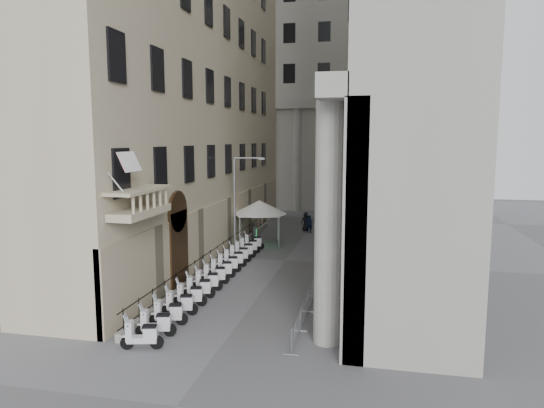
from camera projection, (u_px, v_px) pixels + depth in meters
The scene contains 35 objects.
ground at pixel (176, 406), 15.49m from camera, with size 120.00×120.00×0.00m, color #525154.
left_building at pixel (194, 24), 36.11m from camera, with size 5.00×36.00×34.00m, color #C4B696.
far_building at pixel (328, 86), 60.03m from camera, with size 22.00×10.00×30.00m, color #ABA9A2.
iron_fence at pixel (222, 262), 33.83m from camera, with size 0.30×28.00×1.40m, color black, non-canonical shape.
blue_awning at pixel (350, 243), 39.83m from camera, with size 1.60×3.00×3.00m, color navy, non-canonical shape.
flag at pixel (136, 335), 21.16m from camera, with size 1.00×1.40×8.20m, color #9E0C11, non-canonical shape.
scooter_0 at pixel (143, 349), 19.72m from camera, with size 0.56×1.40×1.50m, color silver, non-canonical shape.
scooter_1 at pixel (157, 336), 20.99m from camera, with size 0.56×1.40×1.50m, color silver, non-canonical shape.
scooter_2 at pixel (169, 325), 22.25m from camera, with size 0.56×1.40×1.50m, color silver, non-canonical shape.
scooter_3 at pixel (181, 315), 23.52m from camera, with size 0.56×1.40×1.50m, color silver, non-canonical shape.
scooter_4 at pixel (191, 306), 24.79m from camera, with size 0.56×1.40×1.50m, color silver, non-canonical shape.
scooter_5 at pixel (200, 298), 26.06m from camera, with size 0.56×1.40×1.50m, color silver, non-canonical shape.
scooter_6 at pixel (208, 291), 27.33m from camera, with size 0.56×1.40×1.50m, color silver, non-canonical shape.
scooter_7 at pixel (215, 284), 28.60m from camera, with size 0.56×1.40×1.50m, color silver, non-canonical shape.
scooter_8 at pixel (222, 278), 29.87m from camera, with size 0.56×1.40×1.50m, color silver, non-canonical shape.
scooter_9 at pixel (228, 272), 31.14m from camera, with size 0.56×1.40×1.50m, color silver, non-canonical shape.
scooter_10 at pixel (234, 267), 32.41m from camera, with size 0.56×1.40×1.50m, color silver, non-canonical shape.
scooter_11 at pixel (239, 262), 33.68m from camera, with size 0.56×1.40×1.50m, color silver, non-canonical shape.
scooter_12 at pixel (244, 258), 34.95m from camera, with size 0.56×1.40×1.50m, color silver, non-canonical shape.
scooter_13 at pixel (249, 253), 36.22m from camera, with size 0.56×1.40×1.50m, color silver, non-canonical shape.
scooter_14 at pixel (253, 250), 37.48m from camera, with size 0.56×1.40×1.50m, color silver, non-canonical shape.
barrier_0 at pixel (296, 343), 20.29m from camera, with size 0.60×2.40×1.10m, color #A3A6AB, non-canonical shape.
barrier_1 at pixel (305, 321), 22.72m from camera, with size 0.60×2.40×1.10m, color #A3A6AB, non-canonical shape.
barrier_2 at pixel (312, 304), 25.14m from camera, with size 0.60×2.40×1.10m, color #A3A6AB, non-canonical shape.
barrier_3 at pixel (317, 289), 27.56m from camera, with size 0.60×2.40×1.10m, color #A3A6AB, non-canonical shape.
barrier_4 at pixel (322, 277), 29.99m from camera, with size 0.60×2.40×1.10m, color #A3A6AB, non-canonical shape.
barrier_5 at pixel (326, 267), 32.41m from camera, with size 0.60×2.40×1.10m, color #A3A6AB, non-canonical shape.
barrier_6 at pixel (330, 258), 34.83m from camera, with size 0.60×2.40×1.10m, color #A3A6AB, non-canonical shape.
barrier_7 at pixel (333, 250), 37.26m from camera, with size 0.60×2.40×1.10m, color #A3A6AB, non-canonical shape.
security_tent at pixel (263, 208), 38.99m from camera, with size 4.38×4.38×3.56m.
street_lamp at pixel (238, 197), 36.14m from camera, with size 2.33×0.56×7.16m.
info_kiosk at pixel (254, 236), 38.49m from camera, with size 0.52×0.82×1.68m.
pedestrian_a at pixel (309, 224), 44.14m from camera, with size 0.60×0.39×1.64m, color black.
pedestrian_b at pixel (337, 229), 40.81m from camera, with size 0.94×0.73×1.94m, color black.
pedestrian_c at pixel (306, 222), 45.05m from camera, with size 0.86×0.56×1.76m, color black.
Camera 1 is at (6.03, -13.53, 8.48)m, focal length 32.00 mm.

